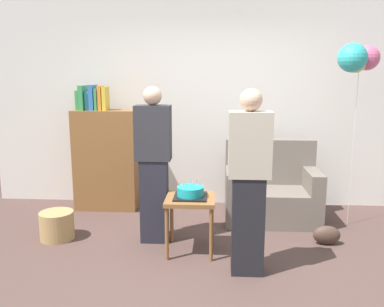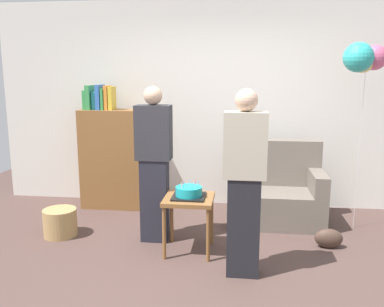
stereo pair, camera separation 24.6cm
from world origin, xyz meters
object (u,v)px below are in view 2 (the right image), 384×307
(bookshelf, at_px, (112,156))
(handbag, at_px, (329,238))
(wicker_basket, at_px, (60,222))
(balloon_bunch, at_px, (364,58))
(person_holding_cake, at_px, (244,183))
(birthday_cake, at_px, (189,192))
(couch, at_px, (275,194))
(side_table, at_px, (189,205))
(person_blowing_candles, at_px, (154,164))

(bookshelf, xyz_separation_m, handbag, (2.60, -1.04, -0.59))
(bookshelf, distance_m, wicker_basket, 1.23)
(wicker_basket, distance_m, handbag, 2.86)
(bookshelf, bearing_deg, handbag, -21.70)
(wicker_basket, relative_size, handbag, 1.29)
(balloon_bunch, bearing_deg, wicker_basket, -169.25)
(bookshelf, bearing_deg, person_holding_cake, -44.57)
(bookshelf, relative_size, birthday_cake, 5.06)
(couch, distance_m, birthday_cake, 1.37)
(side_table, height_order, person_holding_cake, person_holding_cake)
(balloon_bunch, bearing_deg, bookshelf, 171.28)
(bookshelf, relative_size, balloon_bunch, 0.78)
(person_holding_cake, xyz_separation_m, wicker_basket, (-1.99, 0.63, -0.68))
(balloon_bunch, bearing_deg, side_table, -154.82)
(bookshelf, bearing_deg, person_blowing_candles, -52.52)
(side_table, distance_m, person_holding_cake, 0.76)
(person_holding_cake, xyz_separation_m, balloon_bunch, (1.25, 1.25, 1.08))
(birthday_cake, relative_size, person_holding_cake, 0.20)
(wicker_basket, height_order, balloon_bunch, balloon_bunch)
(birthday_cake, relative_size, handbag, 1.14)
(couch, relative_size, person_blowing_candles, 0.67)
(person_holding_cake, bearing_deg, birthday_cake, -21.14)
(person_blowing_candles, bearing_deg, handbag, -11.65)
(bookshelf, bearing_deg, couch, -8.37)
(person_holding_cake, bearing_deg, couch, -88.78)
(birthday_cake, xyz_separation_m, wicker_basket, (-1.45, 0.22, -0.46))
(couch, height_order, balloon_bunch, balloon_bunch)
(couch, height_order, birthday_cake, couch)
(bookshelf, bearing_deg, side_table, -47.18)
(couch, xyz_separation_m, bookshelf, (-2.11, 0.31, 0.35))
(side_table, bearing_deg, birthday_cake, 59.18)
(couch, xyz_separation_m, handbag, (0.49, -0.73, -0.24))
(couch, xyz_separation_m, person_holding_cake, (-0.38, -1.39, 0.49))
(person_holding_cake, height_order, handbag, person_holding_cake)
(couch, distance_m, balloon_bunch, 1.80)
(birthday_cake, relative_size, balloon_bunch, 0.15)
(wicker_basket, bearing_deg, side_table, -8.68)
(side_table, height_order, birthday_cake, birthday_cake)
(birthday_cake, bearing_deg, handbag, 10.29)
(birthday_cake, distance_m, balloon_bunch, 2.36)
(bookshelf, relative_size, person_holding_cake, 0.99)
(bookshelf, xyz_separation_m, wicker_basket, (-0.26, -1.07, -0.54))
(couch, distance_m, bookshelf, 2.16)
(birthday_cake, bearing_deg, couch, 47.00)
(handbag, height_order, balloon_bunch, balloon_bunch)
(couch, distance_m, wicker_basket, 2.49)
(balloon_bunch, bearing_deg, birthday_cake, -154.82)
(birthday_cake, height_order, balloon_bunch, balloon_bunch)
(bookshelf, height_order, balloon_bunch, balloon_bunch)
(couch, distance_m, person_blowing_candles, 1.58)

